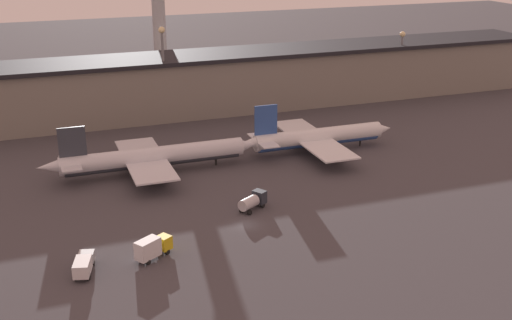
{
  "coord_description": "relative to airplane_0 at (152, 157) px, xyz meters",
  "views": [
    {
      "loc": [
        -35.66,
        -102.27,
        52.5
      ],
      "look_at": [
        8.42,
        17.12,
        6.0
      ],
      "focal_mm": 45.0,
      "sensor_mm": 36.0,
      "label": 1
    }
  ],
  "objects": [
    {
      "name": "ground",
      "position": [
        10.72,
        -32.73,
        -3.7
      ],
      "size": [
        600.0,
        600.0,
        0.0
      ],
      "primitive_type": "plane",
      "color": "#423F44"
    },
    {
      "name": "terminal_building",
      "position": [
        10.72,
        45.68,
        5.02
      ],
      "size": [
        254.21,
        20.3,
        17.33
      ],
      "color": "gray",
      "rests_on": "ground"
    },
    {
      "name": "service_vehicle_0",
      "position": [
        14.35,
        -26.7,
        -1.88
      ],
      "size": [
        6.69,
        5.41,
        3.3
      ],
      "rotation": [
        0.0,
        0.0,
        0.56
      ],
      "color": "#282D38",
      "rests_on": "ground"
    },
    {
      "name": "lamp_post_1",
      "position": [
        11.89,
        38.96,
        13.21
      ],
      "size": [
        1.8,
        1.8,
        26.84
      ],
      "color": "slate",
      "rests_on": "ground"
    },
    {
      "name": "lamp_post_2",
      "position": [
        88.39,
        38.96,
        10.26
      ],
      "size": [
        1.8,
        1.8,
        21.52
      ],
      "color": "slate",
      "rests_on": "ground"
    },
    {
      "name": "service_vehicle_2",
      "position": [
        -8.14,
        -39.5,
        -1.58
      ],
      "size": [
        7.0,
        5.56,
        3.88
      ],
      "rotation": [
        0.0,
        0.0,
        0.57
      ],
      "color": "gold",
      "rests_on": "ground"
    },
    {
      "name": "service_vehicle_1",
      "position": [
        -19.48,
        -40.55,
        -2.05
      ],
      "size": [
        4.27,
        7.59,
        2.88
      ],
      "rotation": [
        0.0,
        0.0,
        1.3
      ],
      "color": "#9EA3A8",
      "rests_on": "ground"
    },
    {
      "name": "airplane_1",
      "position": [
        41.16,
        0.65,
        -0.1
      ],
      "size": [
        41.4,
        33.25,
        13.01
      ],
      "rotation": [
        0.0,
        0.0,
        -0.01
      ],
      "color": "white",
      "rests_on": "ground"
    },
    {
      "name": "airplane_0",
      "position": [
        0.0,
        0.0,
        0.0
      ],
      "size": [
        49.67,
        29.84,
        12.55
      ],
      "rotation": [
        0.0,
        0.0,
        -0.01
      ],
      "color": "silver",
      "rests_on": "ground"
    },
    {
      "name": "control_tower",
      "position": [
        20.46,
        82.94,
        24.05
      ],
      "size": [
        9.0,
        9.0,
        48.14
      ],
      "color": "#99999E",
      "rests_on": "ground"
    }
  ]
}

